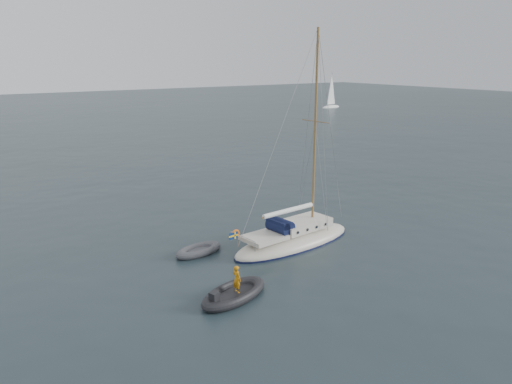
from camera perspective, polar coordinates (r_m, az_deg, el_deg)
ground at (r=28.59m, az=1.85°, el=-7.24°), size 300.00×300.00×0.00m
sailboat at (r=29.91m, az=4.36°, el=-4.21°), size 9.20×2.76×13.10m
dinghy at (r=28.95m, az=-6.58°, el=-6.63°), size 3.06×1.38×0.44m
rib at (r=23.78m, az=-2.55°, el=-11.44°), size 4.01×1.82×1.55m
distant_yacht_b at (r=114.73m, az=8.61°, el=11.25°), size 6.15×3.28×8.15m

